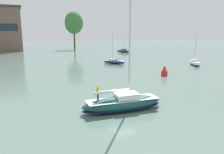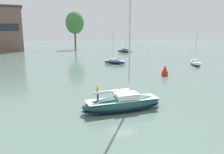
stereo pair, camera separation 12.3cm
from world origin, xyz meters
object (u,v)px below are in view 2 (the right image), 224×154
(tree_shore_right, at_px, (75,23))
(sailboat_moored_far_slip, at_px, (115,62))
(sailboat_moored_mid_channel, at_px, (125,51))
(channel_buoy, at_px, (165,71))
(sailboat_main, at_px, (123,103))
(sailboat_moored_near_marina, at_px, (195,63))

(tree_shore_right, bearing_deg, sailboat_moored_far_slip, -93.39)
(tree_shore_right, distance_m, sailboat_moored_far_slip, 59.35)
(sailboat_moored_mid_channel, relative_size, channel_buoy, 4.18)
(channel_buoy, bearing_deg, sailboat_moored_far_slip, 96.85)
(tree_shore_right, bearing_deg, channel_buoy, -90.78)
(sailboat_main, bearing_deg, tree_shore_right, 79.07)
(sailboat_moored_far_slip, height_order, channel_buoy, sailboat_moored_far_slip)
(sailboat_moored_far_slip, xyz_separation_m, channel_buoy, (2.37, -19.71, 0.31))
(sailboat_moored_near_marina, bearing_deg, tree_shore_right, 102.61)
(tree_shore_right, bearing_deg, sailboat_main, -100.93)
(sailboat_main, height_order, sailboat_moored_mid_channel, sailboat_main)
(sailboat_moored_mid_channel, relative_size, sailboat_moored_far_slip, 1.07)
(sailboat_moored_far_slip, bearing_deg, sailboat_moored_near_marina, -30.41)
(channel_buoy, bearing_deg, tree_shore_right, 89.22)
(channel_buoy, bearing_deg, sailboat_main, -138.84)
(sailboat_moored_far_slip, bearing_deg, sailboat_moored_mid_channel, 58.93)
(sailboat_main, bearing_deg, sailboat_moored_far_slip, 67.29)
(tree_shore_right, bearing_deg, sailboat_moored_near_marina, -77.39)
(tree_shore_right, xyz_separation_m, sailboat_moored_mid_channel, (15.30, -26.77, -12.82))
(sailboat_moored_mid_channel, bearing_deg, tree_shore_right, 119.75)
(sailboat_moored_near_marina, distance_m, sailboat_moored_mid_channel, 42.13)
(channel_buoy, bearing_deg, sailboat_moored_near_marina, 27.70)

